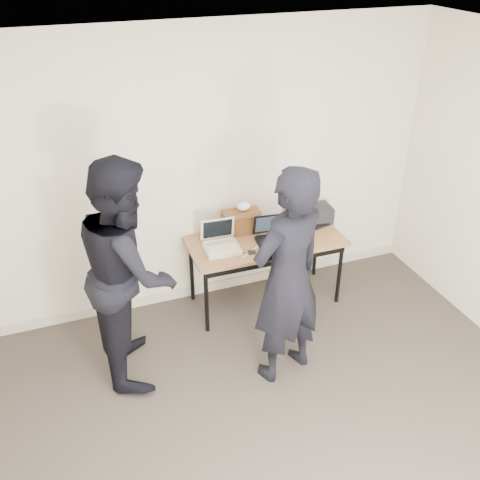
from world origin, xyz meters
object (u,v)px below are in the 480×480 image
laptop_beige (221,244)px  equipment_box (317,214)px  desk (266,246)px  person_observer (129,270)px  person_typist (287,279)px  leather_satchel (241,221)px  laptop_right (305,218)px  laptop_center (271,235)px

laptop_beige → equipment_box: 1.10m
desk → equipment_box: equipment_box is taller
equipment_box → person_observer: size_ratio=0.15×
laptop_beige → equipment_box: (1.09, 0.18, 0.03)m
person_typist → equipment_box: bearing=-145.2°
laptop_beige → leather_satchel: bearing=40.3°
equipment_box → person_observer: (-2.01, -0.62, 0.16)m
desk → laptop_beige: (-0.46, 0.02, 0.11)m
laptop_beige → laptop_right: 0.98m
leather_satchel → equipment_box: bearing=1.2°
laptop_center → person_typist: 1.01m
laptop_right → equipment_box: (0.12, -0.01, 0.02)m
laptop_right → laptop_beige: bearing=178.6°
laptop_center → person_typist: size_ratio=0.18×
laptop_beige → desk: bearing=1.1°
leather_satchel → laptop_center: bearing=-41.7°
laptop_beige → equipment_box: laptop_beige is taller
person_observer → person_typist: bearing=-107.1°
person_typist → person_observer: person_observer is taller
leather_satchel → desk: bearing=-47.9°
leather_satchel → person_observer: person_observer is taller
equipment_box → desk: bearing=-163.1°
laptop_center → leather_satchel: size_ratio=0.92×
laptop_center → person_typist: person_typist is taller
laptop_beige → leather_satchel: laptop_beige is taller
desk → leather_satchel: 0.34m
laptop_right → person_typist: (-0.74, -1.15, 0.17)m
laptop_beige → person_observer: 1.04m
desk → laptop_center: (0.05, -0.00, 0.11)m
person_typist → person_observer: size_ratio=0.99×
laptop_center → person_observer: size_ratio=0.18×
person_typist → person_observer: (-1.15, 0.53, 0.01)m
laptop_beige → person_observer: bearing=-151.2°
desk → person_observer: 1.47m
desk → person_observer: (-1.38, -0.42, 0.30)m
laptop_center → laptop_right: 0.50m
desk → laptop_beige: size_ratio=4.40×
laptop_center → laptop_right: size_ratio=0.84×
desk → equipment_box: bearing=17.9°
desk → laptop_beige: 0.47m
equipment_box → laptop_center: bearing=-161.5°
desk → laptop_right: (0.51, 0.20, 0.12)m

